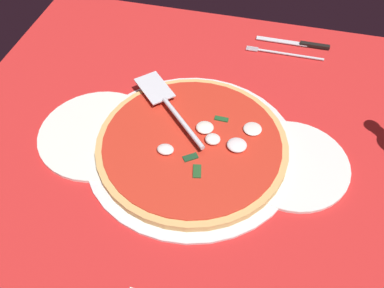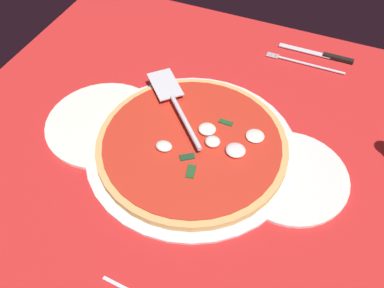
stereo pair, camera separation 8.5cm
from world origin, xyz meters
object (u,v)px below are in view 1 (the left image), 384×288
at_px(dinner_plate_left, 99,134).
at_px(place_setting_far, 292,49).
at_px(pizza_server, 168,104).
at_px(pizza, 193,144).
at_px(dinner_plate_right, 292,164).

bearing_deg(dinner_plate_left, place_setting_far, 46.81).
height_order(dinner_plate_left, pizza_server, pizza_server).
xyz_separation_m(dinner_plate_left, pizza, (0.20, 0.01, 0.01)).
bearing_deg(dinner_plate_right, place_setting_far, 95.28).
distance_m(dinner_plate_left, pizza, 0.20).
bearing_deg(pizza, place_setting_far, 66.55).
height_order(dinner_plate_left, dinner_plate_right, same).
relative_size(dinner_plate_right, pizza, 0.58).
relative_size(dinner_plate_left, pizza, 0.65).
distance_m(dinner_plate_right, place_setting_far, 0.38).
bearing_deg(pizza_server, dinner_plate_left, 78.24).
bearing_deg(pizza_server, dinner_plate_right, -148.00).
xyz_separation_m(pizza, pizza_server, (-0.07, 0.07, 0.03)).
xyz_separation_m(pizza_server, place_setting_far, (0.24, 0.31, -0.04)).
distance_m(dinner_plate_left, dinner_plate_right, 0.40).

